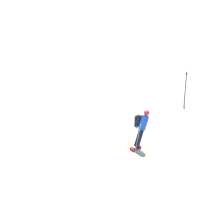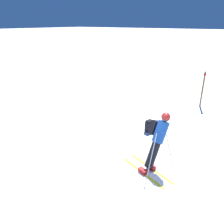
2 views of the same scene
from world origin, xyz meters
name	(u,v)px [view 2 (image 2 of 2)]	position (x,y,z in m)	size (l,w,h in m)	color
ground_plane	(133,185)	(0.00, 0.00, 0.00)	(300.00, 300.00, 0.00)	white
skier	(158,138)	(1.17, -0.09, 1.00)	(1.59, 1.83, 1.83)	yellow
spare_backpack	(149,126)	(3.17, 1.19, 0.24)	(0.35, 0.29, 0.50)	black
trail_marker	(203,88)	(7.48, 0.35, 1.04)	(0.13, 0.13, 1.89)	brown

